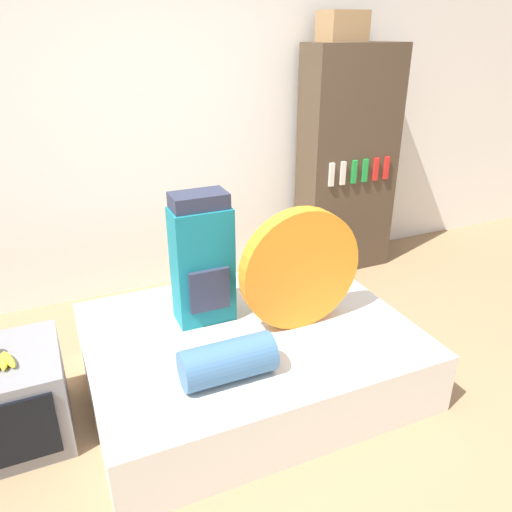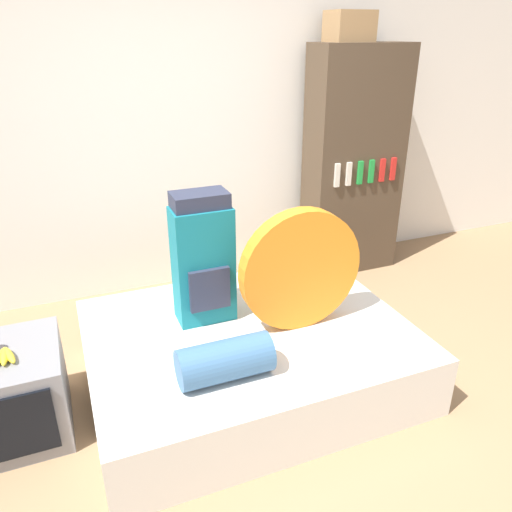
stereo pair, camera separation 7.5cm
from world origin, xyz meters
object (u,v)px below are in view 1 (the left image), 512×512
object	(u,v)px
sleeping_roll	(228,361)
bookshelf	(347,163)
tent_bag	(300,269)
backpack	(202,261)
television	(7,400)
cardboard_box	(342,26)

from	to	relation	value
sleeping_roll	bookshelf	xyz separation A→B (m)	(1.66, 1.55, 0.46)
sleeping_roll	bookshelf	size ratio (longest dim) A/B	0.25
tent_bag	bookshelf	distance (m)	1.68
backpack	television	size ratio (longest dim) A/B	1.34
bookshelf	cardboard_box	distance (m)	1.04
television	cardboard_box	bearing A→B (deg)	23.98
tent_bag	bookshelf	world-z (taller)	bookshelf
bookshelf	backpack	bearing A→B (deg)	-148.71
sleeping_roll	cardboard_box	xyz separation A→B (m)	(1.55, 1.58, 1.49)
cardboard_box	bookshelf	bearing A→B (deg)	-14.33
backpack	television	xyz separation A→B (m)	(-1.10, -0.15, -0.50)
bookshelf	sleeping_roll	bearing A→B (deg)	-136.97
tent_bag	bookshelf	size ratio (longest dim) A/B	0.38
sleeping_roll	backpack	bearing A→B (deg)	82.64
television	bookshelf	bearing A→B (deg)	22.54
backpack	sleeping_roll	world-z (taller)	backpack
backpack	tent_bag	bearing A→B (deg)	-30.41
sleeping_roll	cardboard_box	bearing A→B (deg)	45.60
tent_bag	bookshelf	xyz separation A→B (m)	(1.11, 1.24, 0.21)
tent_bag	television	size ratio (longest dim) A/B	1.23
sleeping_roll	television	size ratio (longest dim) A/B	0.81
tent_bag	television	world-z (taller)	tent_bag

